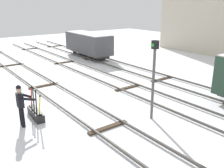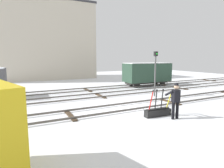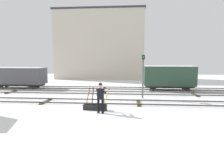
{
  "view_description": "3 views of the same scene",
  "coord_description": "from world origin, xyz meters",
  "px_view_note": "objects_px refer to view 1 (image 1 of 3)",
  "views": [
    {
      "loc": [
        11.22,
        -5.55,
        5.05
      ],
      "look_at": [
        1.52,
        1.71,
        1.13
      ],
      "focal_mm": 39.86,
      "sensor_mm": 36.0,
      "label": 1
    },
    {
      "loc": [
        -5.88,
        -9.59,
        3.06
      ],
      "look_at": [
        -0.81,
        0.43,
        1.51
      ],
      "focal_mm": 30.0,
      "sensor_mm": 36.0,
      "label": 2
    },
    {
      "loc": [
        2.89,
        -14.65,
        3.22
      ],
      "look_at": [
        1.47,
        1.09,
        1.31
      ],
      "focal_mm": 32.5,
      "sensor_mm": 36.0,
      "label": 3
    }
  ],
  "objects_px": {
    "freight_car_back_track": "(88,43)",
    "rail_worker": "(21,103)",
    "switch_lever_frame": "(36,113)",
    "signal_post": "(154,72)"
  },
  "relations": [
    {
      "from": "rail_worker",
      "to": "freight_car_back_track",
      "type": "bearing_deg",
      "value": 140.45
    },
    {
      "from": "signal_post",
      "to": "switch_lever_frame",
      "type": "bearing_deg",
      "value": -127.69
    },
    {
      "from": "rail_worker",
      "to": "signal_post",
      "type": "relative_size",
      "value": 0.52
    },
    {
      "from": "freight_car_back_track",
      "to": "rail_worker",
      "type": "bearing_deg",
      "value": -40.88
    },
    {
      "from": "rail_worker",
      "to": "switch_lever_frame",
      "type": "bearing_deg",
      "value": 125.45
    },
    {
      "from": "switch_lever_frame",
      "to": "rail_worker",
      "type": "relative_size",
      "value": 0.93
    },
    {
      "from": "signal_post",
      "to": "freight_car_back_track",
      "type": "bearing_deg",
      "value": 159.8
    },
    {
      "from": "switch_lever_frame",
      "to": "freight_car_back_track",
      "type": "bearing_deg",
      "value": 141.37
    },
    {
      "from": "signal_post",
      "to": "freight_car_back_track",
      "type": "height_order",
      "value": "signal_post"
    },
    {
      "from": "rail_worker",
      "to": "signal_post",
      "type": "height_order",
      "value": "signal_post"
    }
  ]
}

